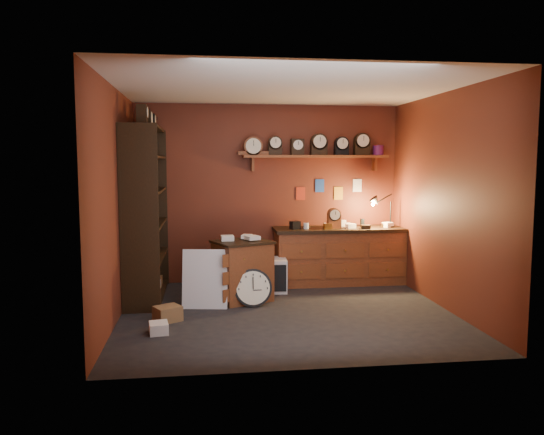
{
  "coord_description": "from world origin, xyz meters",
  "views": [
    {
      "loc": [
        -1.0,
        -6.26,
        1.84
      ],
      "look_at": [
        -0.13,
        0.35,
        1.14
      ],
      "focal_mm": 35.0,
      "sensor_mm": 36.0,
      "label": 1
    }
  ],
  "objects_px": {
    "shelving_unit": "(144,206)",
    "big_round_clock": "(253,288)",
    "low_cabinet": "(242,268)",
    "workbench": "(340,252)"
  },
  "relations": [
    {
      "from": "shelving_unit",
      "to": "big_round_clock",
      "type": "distance_m",
      "value": 1.85
    },
    {
      "from": "big_round_clock",
      "to": "low_cabinet",
      "type": "bearing_deg",
      "value": 109.97
    },
    {
      "from": "shelving_unit",
      "to": "workbench",
      "type": "bearing_deg",
      "value": 9.87
    },
    {
      "from": "low_cabinet",
      "to": "big_round_clock",
      "type": "relative_size",
      "value": 1.83
    },
    {
      "from": "shelving_unit",
      "to": "low_cabinet",
      "type": "bearing_deg",
      "value": -14.75
    },
    {
      "from": "workbench",
      "to": "big_round_clock",
      "type": "relative_size",
      "value": 4.12
    },
    {
      "from": "low_cabinet",
      "to": "big_round_clock",
      "type": "height_order",
      "value": "low_cabinet"
    },
    {
      "from": "workbench",
      "to": "shelving_unit",
      "type": "bearing_deg",
      "value": -170.13
    },
    {
      "from": "workbench",
      "to": "big_round_clock",
      "type": "distance_m",
      "value": 1.85
    },
    {
      "from": "workbench",
      "to": "low_cabinet",
      "type": "bearing_deg",
      "value": -151.57
    }
  ]
}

